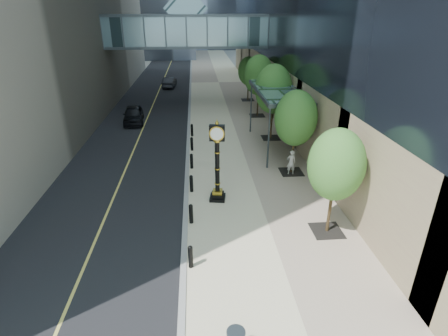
{
  "coord_description": "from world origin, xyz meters",
  "views": [
    {
      "loc": [
        -2.27,
        -10.18,
        9.46
      ],
      "look_at": [
        -1.08,
        4.69,
        2.69
      ],
      "focal_mm": 28.0,
      "sensor_mm": 36.0,
      "label": 1
    }
  ],
  "objects": [
    {
      "name": "pedestrian",
      "position": [
        3.46,
        9.21,
        0.86
      ],
      "size": [
        0.59,
        0.39,
        1.6
      ],
      "primitive_type": "imported",
      "rotation": [
        0.0,
        0.0,
        3.13
      ],
      "color": "#B7B2A8",
      "rests_on": "sidewalk"
    },
    {
      "name": "sidewalk",
      "position": [
        1.0,
        40.0,
        0.03
      ],
      "size": [
        8.0,
        180.0,
        0.06
      ],
      "primitive_type": "cube",
      "color": "beige",
      "rests_on": "ground"
    },
    {
      "name": "entrance_canopy",
      "position": [
        3.48,
        14.0,
        4.19
      ],
      "size": [
        3.0,
        8.0,
        4.38
      ],
      "color": "#383F44",
      "rests_on": "ground"
    },
    {
      "name": "street_trees",
      "position": [
        3.6,
        16.13,
        3.69
      ],
      "size": [
        2.82,
        28.38,
        5.8
      ],
      "color": "black",
      "rests_on": "sidewalk"
    },
    {
      "name": "ground",
      "position": [
        0.0,
        0.0,
        0.0
      ],
      "size": [
        320.0,
        320.0,
        0.0
      ],
      "primitive_type": "plane",
      "color": "gray",
      "rests_on": "ground"
    },
    {
      "name": "skywalk",
      "position": [
        -3.0,
        28.0,
        7.71
      ],
      "size": [
        17.0,
        4.2,
        5.8
      ],
      "color": "#43646C",
      "rests_on": "ground"
    },
    {
      "name": "car_near",
      "position": [
        -8.02,
        21.32,
        0.76
      ],
      "size": [
        2.21,
        4.49,
        1.47
      ],
      "primitive_type": "imported",
      "rotation": [
        0.0,
        0.0,
        0.11
      ],
      "color": "black",
      "rests_on": "road"
    },
    {
      "name": "road",
      "position": [
        -7.0,
        40.0,
        0.01
      ],
      "size": [
        8.0,
        180.0,
        0.02
      ],
      "primitive_type": "cube",
      "color": "black",
      "rests_on": "ground"
    },
    {
      "name": "car_far",
      "position": [
        -5.74,
        37.2,
        0.69
      ],
      "size": [
        1.8,
        4.16,
        1.33
      ],
      "primitive_type": "imported",
      "rotation": [
        0.0,
        0.0,
        3.04
      ],
      "color": "black",
      "rests_on": "road"
    },
    {
      "name": "bollard_row",
      "position": [
        -2.7,
        9.0,
        0.51
      ],
      "size": [
        0.2,
        16.2,
        0.9
      ],
      "color": "black",
      "rests_on": "sidewalk"
    },
    {
      "name": "curb",
      "position": [
        -3.0,
        40.0,
        0.04
      ],
      "size": [
        0.25,
        180.0,
        0.07
      ],
      "primitive_type": "cube",
      "color": "gray",
      "rests_on": "ground"
    },
    {
      "name": "street_clock",
      "position": [
        -1.29,
        6.4,
        1.96
      ],
      "size": [
        0.94,
        0.94,
        4.38
      ],
      "rotation": [
        0.0,
        0.0,
        -0.15
      ],
      "color": "black",
      "rests_on": "sidewalk"
    }
  ]
}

